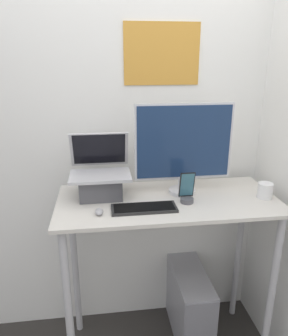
% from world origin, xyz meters
% --- Properties ---
extents(wall_back, '(6.00, 0.06, 2.60)m').
position_xyz_m(wall_back, '(0.00, 0.62, 1.30)').
color(wall_back, white).
rests_on(wall_back, ground_plane).
extents(desk, '(1.18, 0.54, 1.02)m').
position_xyz_m(desk, '(0.00, 0.27, 0.83)').
color(desk, beige).
rests_on(desk, ground_plane).
extents(laptop, '(0.32, 0.28, 0.33)m').
position_xyz_m(laptop, '(-0.35, 0.35, 1.12)').
color(laptop, '#4C4C51').
rests_on(laptop, desk).
extents(monitor, '(0.53, 0.15, 0.50)m').
position_xyz_m(monitor, '(0.10, 0.35, 1.28)').
color(monitor, silver).
rests_on(monitor, desk).
extents(keyboard, '(0.33, 0.12, 0.02)m').
position_xyz_m(keyboard, '(-0.14, 0.16, 1.03)').
color(keyboard, black).
rests_on(keyboard, desk).
extents(mouse, '(0.04, 0.06, 0.03)m').
position_xyz_m(mouse, '(-0.37, 0.13, 1.03)').
color(mouse, '#99999E').
rests_on(mouse, desk).
extents(cell_phone, '(0.08, 0.07, 0.16)m').
position_xyz_m(cell_phone, '(0.09, 0.22, 1.07)').
color(cell_phone, '#4C4C51').
rests_on(cell_phone, desk).
extents(computer_tower, '(0.20, 0.51, 0.46)m').
position_xyz_m(computer_tower, '(0.18, 0.36, 0.23)').
color(computer_tower, gray).
rests_on(computer_tower, ground_plane).
extents(mug, '(0.08, 0.08, 0.08)m').
position_xyz_m(mug, '(0.52, 0.22, 1.06)').
color(mug, white).
rests_on(mug, desk).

